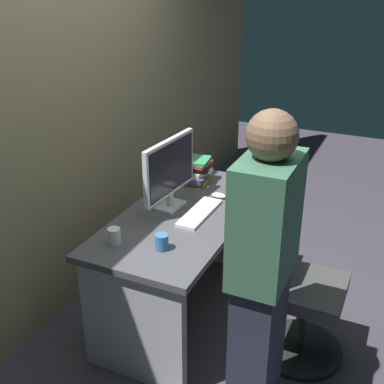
% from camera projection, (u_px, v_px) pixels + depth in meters
% --- Properties ---
extents(ground_plane, '(9.00, 9.00, 0.00)m').
position_uv_depth(ground_plane, '(185.00, 308.00, 3.38)').
color(ground_plane, '#3D3842').
extents(wall_back, '(6.40, 0.10, 3.00)m').
position_uv_depth(wall_back, '(67.00, 82.00, 3.07)').
color(wall_back, '#8C7F5B').
rests_on(wall_back, ground).
extents(desk, '(1.47, 0.71, 0.75)m').
position_uv_depth(desk, '(185.00, 244.00, 3.17)').
color(desk, '#4C4C51').
rests_on(desk, ground).
extents(office_chair, '(0.52, 0.52, 0.94)m').
position_uv_depth(office_chair, '(296.00, 291.00, 2.85)').
color(office_chair, black).
rests_on(office_chair, ground).
extents(person_at_desk, '(0.40, 0.24, 1.64)m').
position_uv_depth(person_at_desk, '(262.00, 277.00, 2.27)').
color(person_at_desk, '#262838').
rests_on(person_at_desk, ground).
extents(monitor, '(0.54, 0.16, 0.46)m').
position_uv_depth(monitor, '(170.00, 170.00, 3.03)').
color(monitor, silver).
rests_on(monitor, desk).
extents(keyboard, '(0.43, 0.14, 0.02)m').
position_uv_depth(keyboard, '(200.00, 213.00, 3.04)').
color(keyboard, white).
rests_on(keyboard, desk).
extents(mouse, '(0.06, 0.10, 0.03)m').
position_uv_depth(mouse, '(219.00, 196.00, 3.26)').
color(mouse, white).
rests_on(mouse, desk).
extents(cup_near_keyboard, '(0.07, 0.07, 0.09)m').
position_uv_depth(cup_near_keyboard, '(162.00, 242.00, 2.65)').
color(cup_near_keyboard, '#3372B2').
rests_on(cup_near_keyboard, desk).
extents(cup_by_monitor, '(0.07, 0.07, 0.09)m').
position_uv_depth(cup_by_monitor, '(114.00, 236.00, 2.70)').
color(cup_by_monitor, white).
rests_on(cup_by_monitor, desk).
extents(book_stack, '(0.24, 0.20, 0.18)m').
position_uv_depth(book_stack, '(198.00, 171.00, 3.47)').
color(book_stack, gold).
rests_on(book_stack, desk).
extents(handbag, '(0.34, 0.14, 0.38)m').
position_uv_depth(handbag, '(276.00, 267.00, 3.61)').
color(handbag, maroon).
rests_on(handbag, ground).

